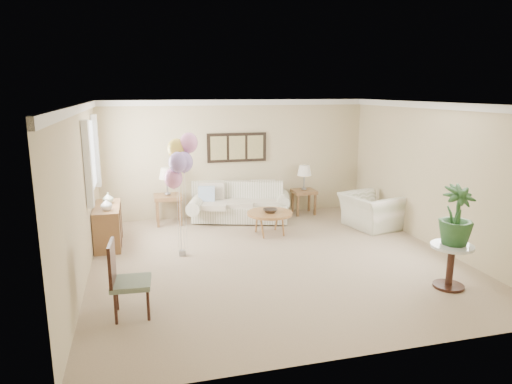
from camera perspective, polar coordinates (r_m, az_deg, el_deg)
ground_plane at (r=7.83m, az=2.39°, el=-8.39°), size 6.00×6.00×0.00m
room_shell at (r=7.46m, az=1.49°, el=3.53°), size 6.04×6.04×2.60m
wall_art_triptych at (r=10.25m, az=-2.39°, el=5.58°), size 1.35×0.06×0.65m
sofa at (r=10.01m, az=-1.99°, el=-1.72°), size 2.47×1.41×0.83m
end_table_left at (r=9.87m, az=-10.95°, el=-0.95°), size 0.58×0.53×0.63m
end_table_right at (r=10.55m, az=6.00°, el=-0.23°), size 0.52×0.47×0.56m
lamp_left at (r=9.75m, az=-11.08°, el=2.21°), size 0.33×0.33×0.59m
lamp_right at (r=10.44m, az=6.07°, el=2.59°), size 0.32×0.32×0.57m
coffee_table at (r=9.01m, az=1.73°, el=-2.75°), size 0.90×0.90×0.45m
decor_bowl at (r=8.96m, az=1.78°, el=-2.36°), size 0.33×0.33×0.07m
armchair at (r=9.76m, az=14.06°, el=-2.32°), size 1.16×1.26×0.70m
side_table at (r=7.17m, az=23.22°, el=-7.30°), size 0.60×0.60×0.65m
potted_plant at (r=7.04m, az=23.76°, el=-2.68°), size 0.49×0.49×0.86m
accent_chair at (r=6.02m, az=-16.10°, el=-10.26°), size 0.51×0.51×0.99m
credenza at (r=8.84m, az=-18.00°, el=-3.99°), size 0.46×1.20×0.74m
vase_white at (r=8.41m, az=-18.20°, el=-1.49°), size 0.27×0.27×0.21m
vase_sage at (r=8.92m, az=-18.01°, el=-0.71°), size 0.20×0.20×0.20m
balloon_cluster at (r=7.68m, az=-9.47°, el=4.03°), size 0.59×0.58×2.12m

